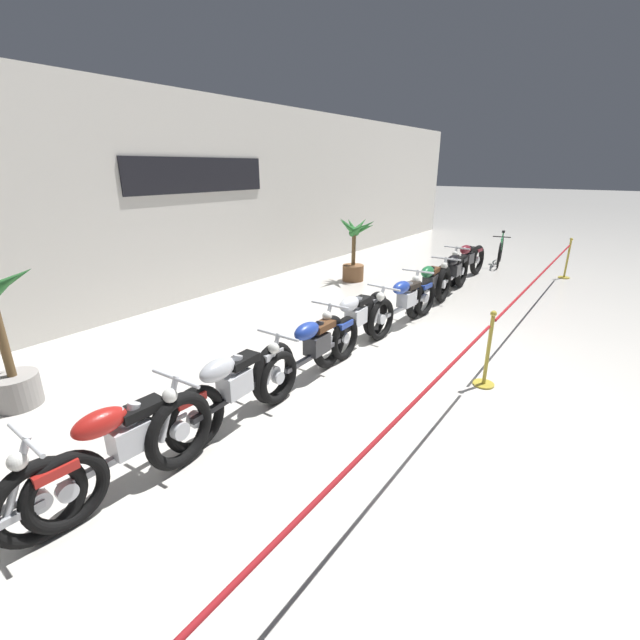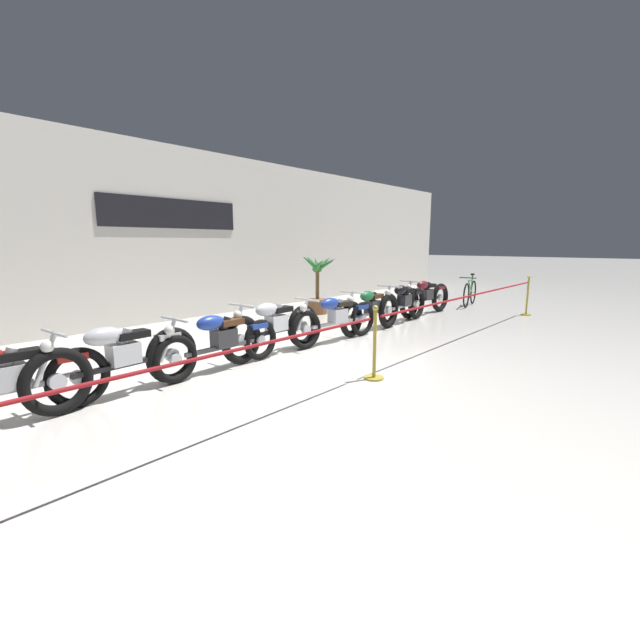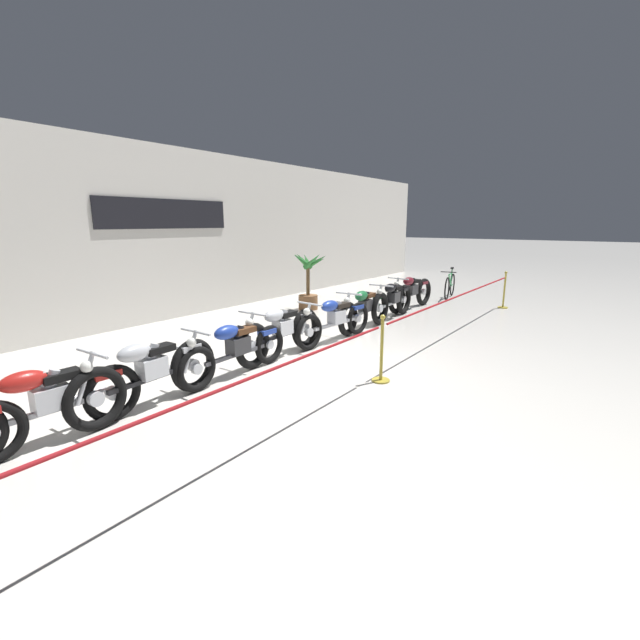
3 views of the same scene
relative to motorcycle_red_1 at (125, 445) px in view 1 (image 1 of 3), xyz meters
The scene contains 16 objects.
ground_plane 4.05m from the motorcycle_red_1, ahead, with size 120.00×120.00×0.00m, color silver.
back_wall 6.21m from the motorcycle_red_1, 48.47° to the left, with size 28.00×0.29×4.20m.
motorcycle_red_1 is the anchor object (origin of this frame).
motorcycle_silver_2 1.20m from the motorcycle_red_1, ahead, with size 2.22×0.62×0.96m.
motorcycle_blue_3 2.70m from the motorcycle_red_1, ahead, with size 2.23×0.62×0.92m.
motorcycle_silver_4 3.87m from the motorcycle_red_1, ahead, with size 2.26×0.62×0.97m.
motorcycle_blue_5 5.31m from the motorcycle_red_1, ahead, with size 2.30×0.62×0.93m.
motorcycle_green_6 6.65m from the motorcycle_red_1, ahead, with size 2.32×0.62×0.95m.
motorcycle_black_7 7.92m from the motorcycle_red_1, ahead, with size 2.26×0.62×0.97m.
motorcycle_maroon_8 9.36m from the motorcycle_red_1, ahead, with size 2.38×0.62×0.97m.
bicycle 11.82m from the motorcycle_red_1, ahead, with size 1.74×0.51×0.97m.
potted_palm_left_of_row 2.48m from the motorcycle_red_1, 89.94° to the left, with size 0.95×1.05×1.83m.
potted_palm_right_of_row 8.01m from the motorcycle_red_1, 17.09° to the left, with size 1.15×1.03×1.63m.
stanchion_far_left 3.27m from the motorcycle_red_1, 38.53° to the right, with size 14.10×0.28×1.05m.
stanchion_mid_left 4.38m from the motorcycle_red_1, 27.56° to the right, with size 0.28×0.28×1.05m.
stanchion_mid_right 11.30m from the motorcycle_red_1, 10.32° to the right, with size 0.28×0.28×1.05m.
Camera 1 is at (-5.53, -2.60, 2.77)m, focal length 24.00 mm.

